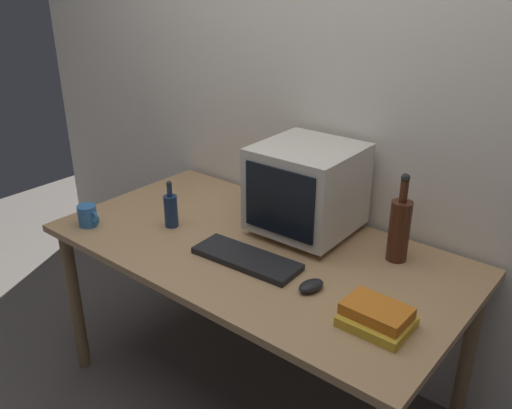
{
  "coord_description": "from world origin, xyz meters",
  "views": [
    {
      "loc": [
        1.19,
        -1.46,
        1.78
      ],
      "look_at": [
        0.0,
        0.0,
        0.93
      ],
      "focal_mm": 38.08,
      "sensor_mm": 36.0,
      "label": 1
    }
  ],
  "objects_px": {
    "keyboard": "(246,258)",
    "computer_mouse": "(311,286)",
    "bottle_tall": "(399,228)",
    "crt_monitor": "(307,189)",
    "bottle_short": "(171,209)",
    "book_stack": "(377,317)",
    "mug": "(88,216)"
  },
  "relations": [
    {
      "from": "bottle_short",
      "to": "mug",
      "type": "height_order",
      "value": "bottle_short"
    },
    {
      "from": "computer_mouse",
      "to": "bottle_short",
      "type": "xyz_separation_m",
      "value": [
        -0.73,
        0.04,
        0.06
      ]
    },
    {
      "from": "keyboard",
      "to": "bottle_tall",
      "type": "xyz_separation_m",
      "value": [
        0.42,
        0.37,
        0.12
      ]
    },
    {
      "from": "bottle_tall",
      "to": "mug",
      "type": "height_order",
      "value": "bottle_tall"
    },
    {
      "from": "keyboard",
      "to": "book_stack",
      "type": "bearing_deg",
      "value": -7.91
    },
    {
      "from": "crt_monitor",
      "to": "book_stack",
      "type": "xyz_separation_m",
      "value": [
        0.53,
        -0.39,
        -0.16
      ]
    },
    {
      "from": "crt_monitor",
      "to": "bottle_tall",
      "type": "bearing_deg",
      "value": 4.25
    },
    {
      "from": "keyboard",
      "to": "mug",
      "type": "height_order",
      "value": "mug"
    },
    {
      "from": "crt_monitor",
      "to": "mug",
      "type": "relative_size",
      "value": 3.3
    },
    {
      "from": "mug",
      "to": "computer_mouse",
      "type": "bearing_deg",
      "value": 10.36
    },
    {
      "from": "keyboard",
      "to": "bottle_tall",
      "type": "height_order",
      "value": "bottle_tall"
    },
    {
      "from": "computer_mouse",
      "to": "mug",
      "type": "xyz_separation_m",
      "value": [
        -1.01,
        -0.18,
        0.03
      ]
    },
    {
      "from": "crt_monitor",
      "to": "bottle_short",
      "type": "xyz_separation_m",
      "value": [
        -0.47,
        -0.32,
        -0.12
      ]
    },
    {
      "from": "book_stack",
      "to": "keyboard",
      "type": "bearing_deg",
      "value": 175.45
    },
    {
      "from": "bottle_short",
      "to": "book_stack",
      "type": "height_order",
      "value": "bottle_short"
    },
    {
      "from": "keyboard",
      "to": "computer_mouse",
      "type": "relative_size",
      "value": 4.2
    },
    {
      "from": "crt_monitor",
      "to": "bottle_short",
      "type": "relative_size",
      "value": 1.93
    },
    {
      "from": "computer_mouse",
      "to": "book_stack",
      "type": "xyz_separation_m",
      "value": [
        0.26,
        -0.04,
        0.01
      ]
    },
    {
      "from": "crt_monitor",
      "to": "book_stack",
      "type": "bearing_deg",
      "value": -36.01
    },
    {
      "from": "book_stack",
      "to": "mug",
      "type": "xyz_separation_m",
      "value": [
        -1.27,
        -0.15,
        0.01
      ]
    },
    {
      "from": "keyboard",
      "to": "bottle_tall",
      "type": "distance_m",
      "value": 0.58
    },
    {
      "from": "keyboard",
      "to": "mug",
      "type": "xyz_separation_m",
      "value": [
        -0.71,
        -0.19,
        0.03
      ]
    },
    {
      "from": "crt_monitor",
      "to": "keyboard",
      "type": "distance_m",
      "value": 0.39
    },
    {
      "from": "keyboard",
      "to": "bottle_tall",
      "type": "bearing_deg",
      "value": 37.84
    },
    {
      "from": "computer_mouse",
      "to": "crt_monitor",
      "type": "bearing_deg",
      "value": 140.48
    },
    {
      "from": "bottle_tall",
      "to": "mug",
      "type": "bearing_deg",
      "value": -153.57
    },
    {
      "from": "crt_monitor",
      "to": "mug",
      "type": "xyz_separation_m",
      "value": [
        -0.74,
        -0.54,
        -0.15
      ]
    },
    {
      "from": "mug",
      "to": "bottle_tall",
      "type": "bearing_deg",
      "value": 26.43
    },
    {
      "from": "bottle_tall",
      "to": "book_stack",
      "type": "relative_size",
      "value": 1.65
    },
    {
      "from": "keyboard",
      "to": "computer_mouse",
      "type": "distance_m",
      "value": 0.3
    },
    {
      "from": "book_stack",
      "to": "mug",
      "type": "bearing_deg",
      "value": -173.33
    },
    {
      "from": "crt_monitor",
      "to": "book_stack",
      "type": "height_order",
      "value": "crt_monitor"
    }
  ]
}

